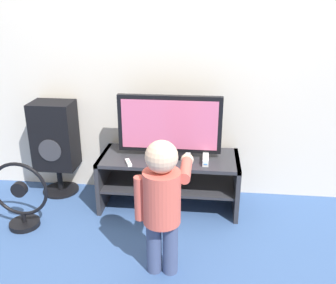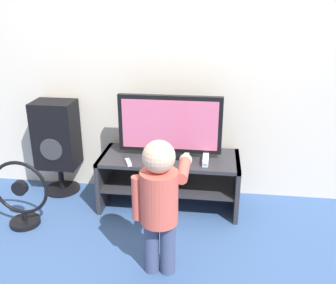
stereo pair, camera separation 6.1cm
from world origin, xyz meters
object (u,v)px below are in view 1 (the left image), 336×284
Objects in this scene: television at (170,127)px; floor_fan at (21,198)px; speaker_tower at (55,138)px; game_console at (206,160)px; child at (162,198)px; remote_secondary at (154,163)px; remote_primary at (128,163)px.

television reaches higher than floor_fan.
floor_fan is (-0.07, -0.61, -0.30)m from speaker_tower.
child is (-0.27, -0.78, 0.06)m from game_console.
remote_secondary is 1.10m from floor_fan.
remote_primary is at bearing -171.16° from game_console.
floor_fan reaches higher than game_console.
speaker_tower is (-0.76, 0.33, 0.07)m from remote_primary.
remote_secondary is (0.21, 0.01, 0.00)m from remote_primary.
speaker_tower is (-1.39, 0.24, 0.05)m from game_console.
game_console is 0.83m from child.
remote_secondary is at bearing -118.56° from television.
television is 0.46m from remote_primary.
speaker_tower is at bearing 173.56° from television.
remote_primary is at bearing -146.40° from television.
floor_fan is at bearing -96.81° from speaker_tower.
floor_fan is (-0.83, -0.28, -0.23)m from remote_primary.
game_console is (0.31, -0.11, -0.24)m from television.
television is at bearing 33.60° from remote_primary.
floor_fan is (-1.15, -0.49, -0.48)m from television.
child is 1.67× the size of floor_fan.
game_console is at bearing 11.73° from remote_secondary.
remote_primary is at bearing 18.46° from floor_fan.
child reaches higher than remote_secondary.
television is 4.58× the size of game_console.
child is at bearing -86.95° from television.
speaker_tower is at bearing 161.51° from remote_secondary.
floor_fan is at bearing -156.94° from television.
television is 0.91m from child.
speaker_tower reaches higher than remote_primary.
game_console is 0.64m from remote_primary.
television is at bearing -6.44° from speaker_tower.
speaker_tower is 0.68m from floor_fan.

